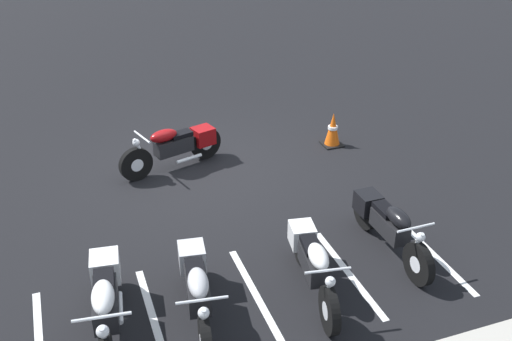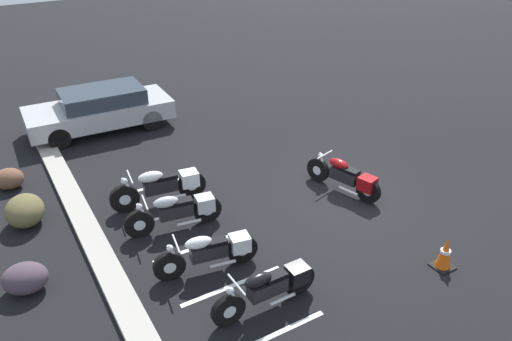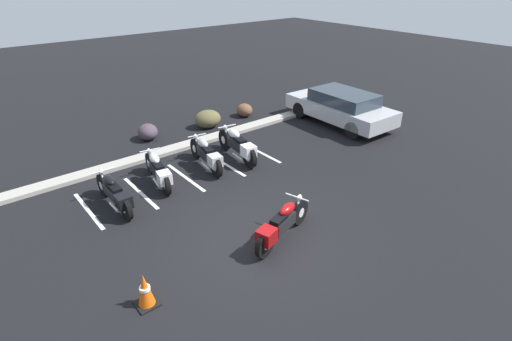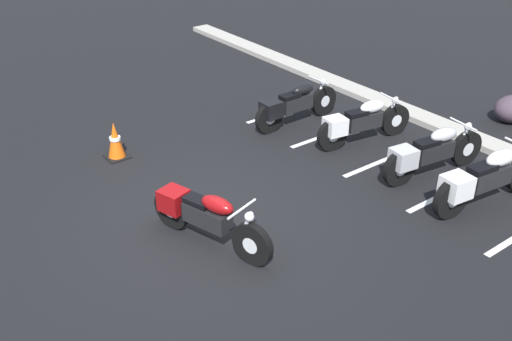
{
  "view_description": "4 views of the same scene",
  "coord_description": "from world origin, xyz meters",
  "px_view_note": "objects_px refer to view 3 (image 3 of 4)",
  "views": [
    {
      "loc": [
        2.39,
        9.67,
        5.39
      ],
      "look_at": [
        -0.65,
        1.23,
        0.5
      ],
      "focal_mm": 42.0,
      "sensor_mm": 36.0,
      "label": 1
    },
    {
      "loc": [
        -7.55,
        6.94,
        6.49
      ],
      "look_at": [
        0.91,
        1.96,
        1.0
      ],
      "focal_mm": 35.0,
      "sensor_mm": 36.0,
      "label": 2
    },
    {
      "loc": [
        -4.62,
        -5.59,
        5.57
      ],
      "look_at": [
        1.24,
        1.65,
        0.73
      ],
      "focal_mm": 28.0,
      "sensor_mm": 36.0,
      "label": 3
    },
    {
      "loc": [
        6.47,
        -4.0,
        5.1
      ],
      "look_at": [
        0.03,
        0.9,
        0.61
      ],
      "focal_mm": 42.0,
      "sensor_mm": 36.0,
      "label": 4
    }
  ],
  "objects_px": {
    "parked_bike_1": "(158,171)",
    "parked_bike_2": "(207,155)",
    "motorcycle_maroon_featured": "(281,225)",
    "parked_bike_3": "(238,145)",
    "parked_bike_0": "(115,193)",
    "car_silver": "(341,107)",
    "traffic_cone": "(145,291)",
    "landscape_rock_1": "(208,119)",
    "landscape_rock_2": "(244,110)",
    "landscape_rock_0": "(148,132)"
  },
  "relations": [
    {
      "from": "car_silver",
      "to": "motorcycle_maroon_featured",
      "type": "bearing_deg",
      "value": 122.77
    },
    {
      "from": "parked_bike_0",
      "to": "parked_bike_2",
      "type": "bearing_deg",
      "value": -81.93
    },
    {
      "from": "parked_bike_2",
      "to": "traffic_cone",
      "type": "xyz_separation_m",
      "value": [
        -3.87,
        -3.96,
        -0.12
      ]
    },
    {
      "from": "landscape_rock_1",
      "to": "motorcycle_maroon_featured",
      "type": "bearing_deg",
      "value": -110.29
    },
    {
      "from": "parked_bike_1",
      "to": "parked_bike_3",
      "type": "relative_size",
      "value": 0.91
    },
    {
      "from": "parked_bike_2",
      "to": "landscape_rock_2",
      "type": "bearing_deg",
      "value": -42.8
    },
    {
      "from": "parked_bike_0",
      "to": "landscape_rock_0",
      "type": "relative_size",
      "value": 2.54
    },
    {
      "from": "parked_bike_3",
      "to": "traffic_cone",
      "type": "bearing_deg",
      "value": 134.91
    },
    {
      "from": "parked_bike_3",
      "to": "landscape_rock_2",
      "type": "height_order",
      "value": "parked_bike_3"
    },
    {
      "from": "motorcycle_maroon_featured",
      "to": "landscape_rock_0",
      "type": "xyz_separation_m",
      "value": [
        0.29,
        7.32,
        -0.16
      ]
    },
    {
      "from": "motorcycle_maroon_featured",
      "to": "parked_bike_3",
      "type": "relative_size",
      "value": 0.9
    },
    {
      "from": "parked_bike_0",
      "to": "landscape_rock_2",
      "type": "distance_m",
      "value": 7.6
    },
    {
      "from": "parked_bike_0",
      "to": "landscape_rock_2",
      "type": "relative_size",
      "value": 2.93
    },
    {
      "from": "landscape_rock_1",
      "to": "landscape_rock_2",
      "type": "relative_size",
      "value": 1.42
    },
    {
      "from": "parked_bike_0",
      "to": "parked_bike_3",
      "type": "distance_m",
      "value": 4.18
    },
    {
      "from": "traffic_cone",
      "to": "landscape_rock_1",
      "type": "bearing_deg",
      "value": 49.9
    },
    {
      "from": "landscape_rock_1",
      "to": "landscape_rock_0",
      "type": "bearing_deg",
      "value": 171.44
    },
    {
      "from": "parked_bike_2",
      "to": "parked_bike_0",
      "type": "bearing_deg",
      "value": 107.05
    },
    {
      "from": "parked_bike_3",
      "to": "landscape_rock_0",
      "type": "xyz_separation_m",
      "value": [
        -1.53,
        3.31,
        -0.2
      ]
    },
    {
      "from": "parked_bike_2",
      "to": "car_silver",
      "type": "bearing_deg",
      "value": -81.53
    },
    {
      "from": "parked_bike_3",
      "to": "car_silver",
      "type": "distance_m",
      "value": 5.0
    },
    {
      "from": "parked_bike_2",
      "to": "parked_bike_3",
      "type": "height_order",
      "value": "parked_bike_3"
    },
    {
      "from": "parked_bike_0",
      "to": "parked_bike_1",
      "type": "bearing_deg",
      "value": -73.08
    },
    {
      "from": "parked_bike_2",
      "to": "car_silver",
      "type": "height_order",
      "value": "car_silver"
    },
    {
      "from": "landscape_rock_2",
      "to": "traffic_cone",
      "type": "height_order",
      "value": "traffic_cone"
    },
    {
      "from": "parked_bike_0",
      "to": "car_silver",
      "type": "distance_m",
      "value": 9.17
    },
    {
      "from": "landscape_rock_2",
      "to": "landscape_rock_1",
      "type": "bearing_deg",
      "value": -176.36
    },
    {
      "from": "parked_bike_3",
      "to": "parked_bike_0",
      "type": "bearing_deg",
      "value": 102.17
    },
    {
      "from": "parked_bike_1",
      "to": "traffic_cone",
      "type": "distance_m",
      "value": 4.55
    },
    {
      "from": "parked_bike_0",
      "to": "car_silver",
      "type": "xyz_separation_m",
      "value": [
        9.16,
        0.46,
        0.24
      ]
    },
    {
      "from": "motorcycle_maroon_featured",
      "to": "landscape_rock_0",
      "type": "relative_size",
      "value": 2.5
    },
    {
      "from": "parked_bike_0",
      "to": "landscape_rock_1",
      "type": "xyz_separation_m",
      "value": [
        4.92,
        3.34,
        -0.1
      ]
    },
    {
      "from": "parked_bike_1",
      "to": "parked_bike_2",
      "type": "height_order",
      "value": "parked_bike_2"
    },
    {
      "from": "parked_bike_3",
      "to": "car_silver",
      "type": "relative_size",
      "value": 0.52
    },
    {
      "from": "parked_bike_0",
      "to": "landscape_rock_1",
      "type": "height_order",
      "value": "parked_bike_0"
    },
    {
      "from": "landscape_rock_2",
      "to": "parked_bike_3",
      "type": "bearing_deg",
      "value": -130.26
    },
    {
      "from": "traffic_cone",
      "to": "motorcycle_maroon_featured",
      "type": "bearing_deg",
      "value": -2.51
    },
    {
      "from": "motorcycle_maroon_featured",
      "to": "parked_bike_0",
      "type": "xyz_separation_m",
      "value": [
        -2.34,
        3.64,
        -0.0
      ]
    },
    {
      "from": "traffic_cone",
      "to": "landscape_rock_2",
      "type": "bearing_deg",
      "value": 42.44
    },
    {
      "from": "parked_bike_0",
      "to": "landscape_rock_0",
      "type": "bearing_deg",
      "value": -36.06
    },
    {
      "from": "parked_bike_1",
      "to": "car_silver",
      "type": "bearing_deg",
      "value": -80.39
    },
    {
      "from": "parked_bike_0",
      "to": "traffic_cone",
      "type": "distance_m",
      "value": 3.6
    },
    {
      "from": "parked_bike_1",
      "to": "motorcycle_maroon_featured",
      "type": "bearing_deg",
      "value": -157.78
    },
    {
      "from": "motorcycle_maroon_featured",
      "to": "parked_bike_0",
      "type": "distance_m",
      "value": 4.33
    },
    {
      "from": "motorcycle_maroon_featured",
      "to": "landscape_rock_2",
      "type": "bearing_deg",
      "value": 41.67
    },
    {
      "from": "landscape_rock_0",
      "to": "landscape_rock_2",
      "type": "xyz_separation_m",
      "value": [
        4.14,
        -0.23,
        -0.02
      ]
    },
    {
      "from": "parked_bike_3",
      "to": "landscape_rock_2",
      "type": "relative_size",
      "value": 3.2
    },
    {
      "from": "parked_bike_1",
      "to": "landscape_rock_0",
      "type": "xyz_separation_m",
      "value": [
        1.21,
        3.23,
        -0.15
      ]
    },
    {
      "from": "motorcycle_maroon_featured",
      "to": "parked_bike_3",
      "type": "bearing_deg",
      "value": 49.28
    },
    {
      "from": "parked_bike_0",
      "to": "landscape_rock_1",
      "type": "bearing_deg",
      "value": -56.38
    }
  ]
}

